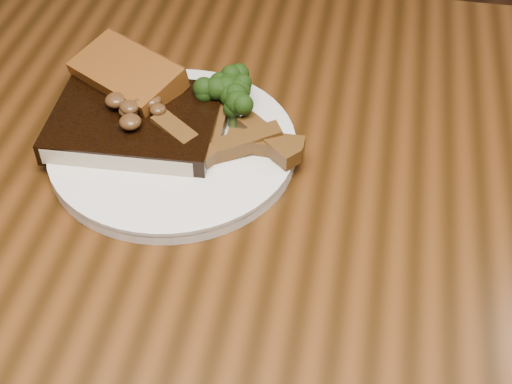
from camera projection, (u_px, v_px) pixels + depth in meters
dining_table at (265, 281)px, 0.75m from camera, size 1.60×0.90×0.75m
chair_far at (291, 34)px, 1.36m from camera, size 0.48×0.48×0.91m
plate at (173, 149)px, 0.74m from camera, size 0.31×0.31×0.01m
steak at (136, 122)px, 0.75m from camera, size 0.18×0.14×0.03m
steak_bone at (118, 162)px, 0.71m from camera, size 0.15×0.02×0.02m
mushroom_pile at (128, 106)px, 0.72m from camera, size 0.06×0.06×0.03m
garlic_bread at (130, 90)px, 0.78m from camera, size 0.14×0.12×0.03m
potato_wedges at (228, 142)px, 0.72m from camera, size 0.10×0.10×0.02m
broccoli_cluster at (228, 96)px, 0.77m from camera, size 0.07×0.07×0.04m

